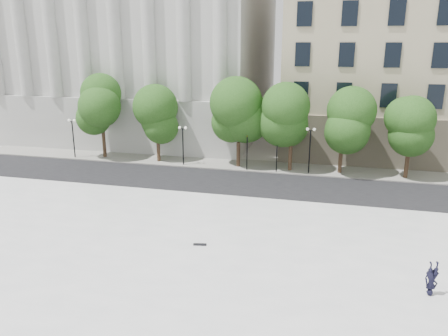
{
  "coord_description": "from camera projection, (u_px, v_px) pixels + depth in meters",
  "views": [
    {
      "loc": [
        6.83,
        -16.98,
        11.91
      ],
      "look_at": [
        0.26,
        10.0,
        3.82
      ],
      "focal_mm": 35.0,
      "sensor_mm": 36.0,
      "label": 1
    }
  ],
  "objects": [
    {
      "name": "building_west",
      "position": [
        148.0,
        33.0,
        56.96
      ],
      "size": [
        31.5,
        27.65,
        25.6
      ],
      "color": "#B7B8B3",
      "rests_on": "ground"
    },
    {
      "name": "traffic_light_east",
      "position": [
        278.0,
        134.0,
        39.96
      ],
      "size": [
        1.04,
        1.77,
        4.21
      ],
      "color": "black",
      "rests_on": "ground"
    },
    {
      "name": "street",
      "position": [
        243.0,
        185.0,
        37.51
      ],
      "size": [
        60.0,
        8.0,
        0.02
      ],
      "primitive_type": "cube",
      "color": "black",
      "rests_on": "ground"
    },
    {
      "name": "plaza",
      "position": [
        189.0,
        267.0,
        23.46
      ],
      "size": [
        44.0,
        22.0,
        0.45
      ],
      "primitive_type": "cube",
      "color": "white",
      "rests_on": "ground"
    },
    {
      "name": "skateboard",
      "position": [
        200.0,
        244.0,
        25.48
      ],
      "size": [
        0.79,
        0.34,
        0.08
      ],
      "primitive_type": "cube",
      "rotation": [
        0.0,
        0.0,
        0.19
      ],
      "color": "black",
      "rests_on": "plaza"
    },
    {
      "name": "traffic_light_west",
      "position": [
        247.0,
        133.0,
        40.6
      ],
      "size": [
        0.7,
        1.83,
        4.22
      ],
      "color": "black",
      "rests_on": "ground"
    },
    {
      "name": "far_sidewalk",
      "position": [
        255.0,
        166.0,
        43.1
      ],
      "size": [
        60.0,
        4.0,
        0.12
      ],
      "primitive_type": "cube",
      "color": "gray",
      "rests_on": "ground"
    },
    {
      "name": "street_trees",
      "position": [
        279.0,
        120.0,
        40.66
      ],
      "size": [
        41.11,
        4.46,
        7.24
      ],
      "color": "#382619",
      "rests_on": "ground"
    },
    {
      "name": "ground",
      "position": [
        169.0,
        302.0,
        20.73
      ],
      "size": [
        160.0,
        160.0,
        0.0
      ],
      "primitive_type": "plane",
      "color": "#B1AFA7",
      "rests_on": "ground"
    },
    {
      "name": "person_lying",
      "position": [
        430.0,
        290.0,
        20.44
      ],
      "size": [
        0.98,
        1.81,
        0.47
      ],
      "primitive_type": "imported",
      "rotation": [
        -1.54,
        0.0,
        0.22
      ],
      "color": "black",
      "rests_on": "plaza"
    },
    {
      "name": "lamp_posts",
      "position": [
        246.0,
        141.0,
        41.15
      ],
      "size": [
        37.75,
        0.28,
        4.39
      ],
      "color": "black",
      "rests_on": "ground"
    }
  ]
}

